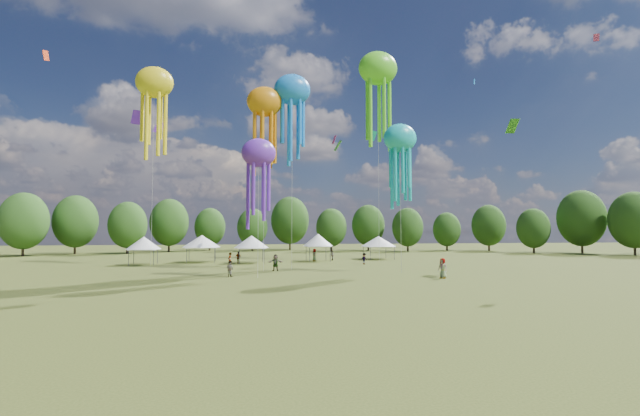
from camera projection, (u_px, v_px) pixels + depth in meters
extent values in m
plane|color=#384416|center=(522.00, 368.00, 14.73)|extent=(300.00, 300.00, 0.00)
imported|color=gray|center=(230.00, 269.00, 44.47)|extent=(0.99, 0.97, 1.61)
imported|color=gray|center=(314.00, 255.00, 69.07)|extent=(0.61, 0.92, 1.87)
imported|color=gray|center=(332.00, 255.00, 70.56)|extent=(0.69, 0.84, 1.59)
imported|color=gray|center=(364.00, 259.00, 61.78)|extent=(1.13, 0.90, 1.54)
imported|color=gray|center=(238.00, 258.00, 63.56)|extent=(1.05, 0.86, 1.67)
imported|color=gray|center=(275.00, 263.00, 51.55)|extent=(1.82, 0.85, 1.89)
imported|color=gray|center=(230.00, 260.00, 56.38)|extent=(0.63, 0.78, 1.87)
imported|color=gray|center=(443.00, 268.00, 43.17)|extent=(1.03, 1.13, 1.93)
cylinder|color=#47474C|center=(129.00, 258.00, 59.34)|extent=(0.08, 0.08, 2.01)
cylinder|color=#47474C|center=(134.00, 257.00, 62.42)|extent=(0.08, 0.08, 2.01)
cylinder|color=#47474C|center=(154.00, 258.00, 59.94)|extent=(0.08, 0.08, 2.01)
cylinder|color=#47474C|center=(157.00, 257.00, 63.02)|extent=(0.08, 0.08, 2.01)
cube|color=white|center=(144.00, 250.00, 61.23)|extent=(3.54, 3.54, 0.10)
cone|color=white|center=(144.00, 243.00, 61.28)|extent=(4.60, 4.60, 1.72)
cylinder|color=#47474C|center=(187.00, 256.00, 64.08)|extent=(0.08, 0.08, 2.10)
cylinder|color=#47474C|center=(189.00, 254.00, 67.89)|extent=(0.08, 0.08, 2.10)
cylinder|color=#47474C|center=(214.00, 256.00, 64.82)|extent=(0.08, 0.08, 2.10)
cylinder|color=#47474C|center=(215.00, 254.00, 68.64)|extent=(0.08, 0.08, 2.10)
cube|color=white|center=(202.00, 248.00, 66.42)|extent=(4.29, 4.29, 0.10)
cone|color=white|center=(202.00, 241.00, 66.47)|extent=(5.58, 5.58, 1.80)
cylinder|color=#47474C|center=(239.00, 257.00, 62.49)|extent=(0.08, 0.08, 2.08)
cylinder|color=#47474C|center=(239.00, 255.00, 65.87)|extent=(0.08, 0.08, 2.08)
cylinder|color=#47474C|center=(264.00, 256.00, 63.15)|extent=(0.08, 0.08, 2.08)
cylinder|color=#47474C|center=(263.00, 255.00, 66.53)|extent=(0.08, 0.08, 2.08)
cube|color=white|center=(251.00, 248.00, 64.56)|extent=(3.85, 3.85, 0.10)
cone|color=white|center=(251.00, 242.00, 64.61)|extent=(5.00, 5.00, 1.78)
cylinder|color=#47474C|center=(310.00, 254.00, 66.89)|extent=(0.08, 0.08, 2.21)
cylinder|color=#47474C|center=(306.00, 253.00, 69.99)|extent=(0.08, 0.08, 2.21)
cylinder|color=#47474C|center=(330.00, 254.00, 67.50)|extent=(0.08, 0.08, 2.21)
cylinder|color=#47474C|center=(326.00, 253.00, 70.60)|extent=(0.08, 0.08, 2.21)
cube|color=white|center=(318.00, 246.00, 68.81)|extent=(3.56, 3.56, 0.10)
cone|color=white|center=(318.00, 240.00, 68.86)|extent=(4.63, 4.63, 1.89)
cylinder|color=#47474C|center=(370.00, 254.00, 71.79)|extent=(0.08, 0.08, 1.98)
cylinder|color=#47474C|center=(363.00, 253.00, 75.73)|extent=(0.08, 0.08, 1.98)
cylinder|color=#47474C|center=(394.00, 253.00, 72.56)|extent=(0.08, 0.08, 1.98)
cylinder|color=#47474C|center=(386.00, 252.00, 76.49)|extent=(0.08, 0.08, 1.98)
cube|color=white|center=(378.00, 247.00, 74.20)|extent=(4.41, 4.41, 0.10)
cone|color=white|center=(378.00, 241.00, 74.25)|extent=(5.74, 5.74, 1.70)
ellipsoid|color=orange|center=(265.00, 102.00, 52.58)|extent=(4.16, 2.91, 3.53)
cylinder|color=beige|center=(264.00, 185.00, 52.05)|extent=(0.03, 0.03, 19.71)
ellipsoid|color=#197FE7|center=(292.00, 90.00, 53.31)|extent=(4.34, 3.04, 3.69)
cylinder|color=beige|center=(292.00, 179.00, 52.74)|extent=(0.03, 0.03, 21.35)
ellipsoid|color=#16B7C0|center=(400.00, 138.00, 49.10)|extent=(3.70, 2.59, 3.15)
cylinder|color=beige|center=(401.00, 205.00, 48.71)|extent=(0.03, 0.03, 14.72)
ellipsoid|color=yellow|center=(154.00, 82.00, 60.75)|extent=(4.99, 3.49, 4.24)
cylinder|color=beige|center=(153.00, 173.00, 60.09)|extent=(0.03, 0.03, 24.71)
ellipsoid|color=purple|center=(259.00, 153.00, 44.45)|extent=(3.39, 2.37, 2.88)
cylinder|color=beige|center=(258.00, 215.00, 44.12)|extent=(0.03, 0.03, 12.28)
ellipsoid|color=#61E826|center=(378.00, 68.00, 69.24)|extent=(6.11, 4.28, 5.19)
cylinder|color=beige|center=(379.00, 164.00, 68.44)|extent=(0.03, 0.03, 29.70)
cube|color=#61E826|center=(338.00, 146.00, 77.45)|extent=(1.04, 2.02, 2.20)
cube|color=#197FE7|center=(474.00, 82.00, 74.10)|extent=(0.50, 0.65, 0.92)
cube|color=#D94079|center=(334.00, 140.00, 67.19)|extent=(0.55, 1.09, 1.39)
cube|color=purple|center=(159.00, 127.00, 73.80)|extent=(2.23, 1.37, 2.28)
cube|color=#F23E15|center=(46.00, 56.00, 46.56)|extent=(0.37, 1.00, 1.20)
cube|color=#61E826|center=(512.00, 126.00, 64.81)|extent=(1.07, 2.03, 2.51)
cube|color=#16B7C0|center=(372.00, 135.00, 74.54)|extent=(1.59, 0.69, 1.87)
cube|color=#D94079|center=(596.00, 38.00, 55.67)|extent=(0.81, 0.48, 0.93)
cube|color=purple|center=(137.00, 117.00, 67.52)|extent=(1.88, 0.84, 2.42)
cube|color=#F23E15|center=(270.00, 153.00, 60.30)|extent=(0.59, 1.24, 1.42)
cylinder|color=#38281C|center=(23.00, 247.00, 82.41)|extent=(0.44, 0.44, 3.36)
ellipsoid|color=#264918|center=(24.00, 221.00, 82.67)|extent=(8.40, 8.40, 10.51)
cylinder|color=#38281C|center=(75.00, 246.00, 90.82)|extent=(0.44, 0.44, 3.41)
ellipsoid|color=#264918|center=(76.00, 221.00, 91.08)|extent=(8.53, 8.53, 10.66)
cylinder|color=#38281C|center=(127.00, 246.00, 92.28)|extent=(0.44, 0.44, 3.07)
ellipsoid|color=#264918|center=(128.00, 225.00, 92.51)|extent=(7.66, 7.66, 9.58)
cylinder|color=#38281C|center=(169.00, 244.00, 101.79)|extent=(0.44, 0.44, 3.43)
ellipsoid|color=#264918|center=(169.00, 222.00, 102.06)|extent=(8.58, 8.58, 10.73)
cylinder|color=#38281C|center=(210.00, 244.00, 108.96)|extent=(0.44, 0.44, 2.95)
ellipsoid|color=#264918|center=(210.00, 227.00, 109.19)|extent=(7.37, 7.37, 9.21)
cylinder|color=#38281C|center=(252.00, 245.00, 107.07)|extent=(0.44, 0.44, 2.89)
ellipsoid|color=#264918|center=(252.00, 227.00, 107.29)|extent=(7.23, 7.23, 9.04)
cylinder|color=#38281C|center=(290.00, 242.00, 113.27)|extent=(0.44, 0.44, 3.84)
ellipsoid|color=#264918|center=(290.00, 220.00, 113.57)|extent=(9.60, 9.60, 11.99)
cylinder|color=#38281C|center=(331.00, 245.00, 104.00)|extent=(0.44, 0.44, 2.84)
ellipsoid|color=#264918|center=(331.00, 227.00, 104.22)|extent=(7.11, 7.11, 8.89)
cylinder|color=#38281C|center=(368.00, 244.00, 108.42)|extent=(0.44, 0.44, 3.16)
ellipsoid|color=#264918|center=(368.00, 225.00, 108.66)|extent=(7.91, 7.91, 9.88)
cylinder|color=#38281C|center=(408.00, 245.00, 104.26)|extent=(0.44, 0.44, 2.88)
ellipsoid|color=#264918|center=(408.00, 227.00, 104.49)|extent=(7.21, 7.21, 9.01)
cylinder|color=#38281C|center=(447.00, 245.00, 108.24)|extent=(0.44, 0.44, 2.63)
ellipsoid|color=#264918|center=(447.00, 229.00, 108.45)|extent=(6.57, 6.57, 8.22)
cylinder|color=#38281C|center=(489.00, 244.00, 106.54)|extent=(0.44, 0.44, 3.13)
ellipsoid|color=#264918|center=(489.00, 225.00, 106.78)|extent=(7.81, 7.81, 9.77)
cylinder|color=#38281C|center=(534.00, 247.00, 95.45)|extent=(0.44, 0.44, 2.72)
ellipsoid|color=#264918|center=(533.00, 228.00, 95.65)|extent=(6.80, 6.80, 8.50)
cylinder|color=#38281C|center=(582.00, 244.00, 94.43)|extent=(0.44, 0.44, 3.81)
ellipsoid|color=#264918|center=(581.00, 218.00, 94.72)|extent=(9.52, 9.52, 11.90)
cylinder|color=#38281C|center=(635.00, 246.00, 86.17)|extent=(0.44, 0.44, 3.51)
ellipsoid|color=#264918|center=(634.00, 220.00, 86.44)|extent=(8.78, 8.78, 10.97)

